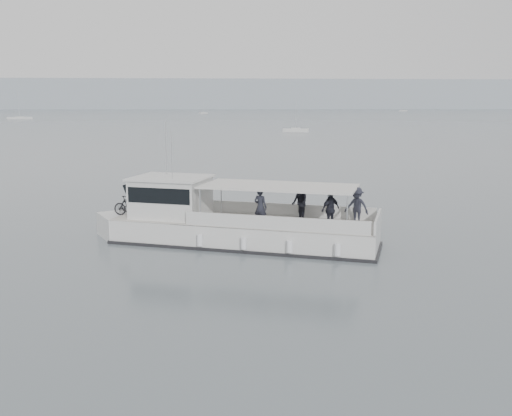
{
  "coord_description": "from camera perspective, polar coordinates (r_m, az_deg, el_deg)",
  "views": [
    {
      "loc": [
        -6.94,
        -20.51,
        6.08
      ],
      "look_at": [
        -5.2,
        3.61,
        1.6
      ],
      "focal_mm": 40.0,
      "sensor_mm": 36.0,
      "label": 1
    }
  ],
  "objects": [
    {
      "name": "tour_boat",
      "position": [
        25.05,
        -3.65,
        -1.47
      ],
      "size": [
        12.8,
        6.92,
        5.47
      ],
      "rotation": [
        0.0,
        0.0,
        -0.35
      ],
      "color": "silver",
      "rests_on": "ground"
    },
    {
      "name": "ground",
      "position": [
        22.49,
        14.09,
        -5.52
      ],
      "size": [
        1400.0,
        1400.0,
        0.0
      ],
      "primitive_type": "plane",
      "color": "#545F63",
      "rests_on": "ground"
    },
    {
      "name": "moored_fleet",
      "position": [
        247.49,
        -14.53,
        8.83
      ],
      "size": [
        470.27,
        335.46,
        10.59
      ],
      "color": "silver",
      "rests_on": "ground"
    },
    {
      "name": "headland",
      "position": [
        580.6,
        -3.51,
        11.25
      ],
      "size": [
        1400.0,
        90.0,
        28.0
      ],
      "primitive_type": "cube",
      "color": "#939EA8",
      "rests_on": "ground"
    }
  ]
}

